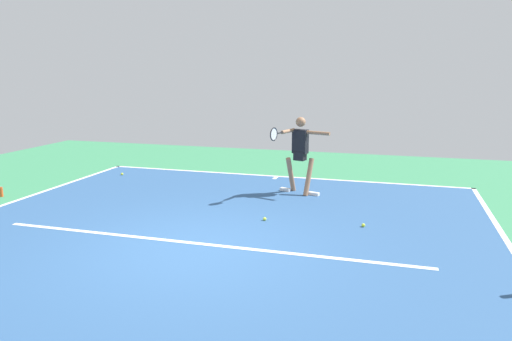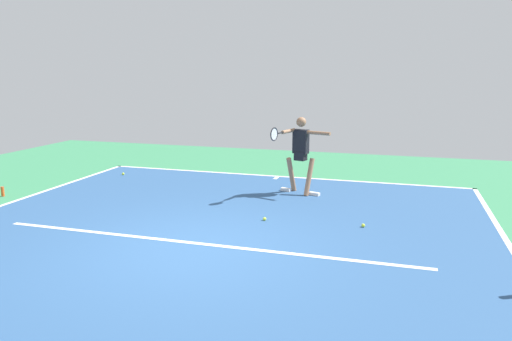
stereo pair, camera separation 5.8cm
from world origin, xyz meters
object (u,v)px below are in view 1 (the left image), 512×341
at_px(tennis_ball_near_service_line, 265,219).
at_px(tennis_ball_centre_court, 363,225).
at_px(tennis_ball_far_corner, 122,174).
at_px(tennis_player, 300,150).
at_px(water_bottle, 1,192).

height_order(tennis_ball_near_service_line, tennis_ball_centre_court, same).
height_order(tennis_ball_near_service_line, tennis_ball_far_corner, same).
relative_size(tennis_ball_near_service_line, tennis_ball_far_corner, 1.00).
xyz_separation_m(tennis_ball_far_corner, tennis_ball_centre_court, (-6.58, 2.66, 0.00)).
relative_size(tennis_player, water_bottle, 8.06).
distance_m(tennis_ball_far_corner, tennis_ball_centre_court, 7.10).
distance_m(tennis_player, water_bottle, 6.76).
bearing_deg(water_bottle, tennis_ball_far_corner, -116.05).
relative_size(tennis_ball_far_corner, water_bottle, 0.30).
bearing_deg(tennis_ball_near_service_line, tennis_player, -95.55).
distance_m(tennis_ball_near_service_line, water_bottle, 6.12).
bearing_deg(tennis_player, tennis_ball_centre_court, 143.94).
height_order(tennis_player, water_bottle, tennis_player).
height_order(tennis_ball_far_corner, water_bottle, water_bottle).
distance_m(tennis_player, tennis_ball_centre_court, 2.78).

